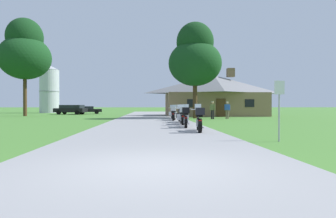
{
  "coord_description": "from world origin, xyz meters",
  "views": [
    {
      "loc": [
        -0.06,
        -5.9,
        1.26
      ],
      "look_at": [
        1.43,
        18.47,
        1.01
      ],
      "focal_mm": 32.16,
      "sensor_mm": 36.0,
      "label": 1
    }
  ],
  "objects_px": {
    "motorcycle_white_second_in_row": "(186,117)",
    "motorcycle_blue_third_in_row": "(182,116)",
    "motorcycle_green_farthest_in_row": "(173,113)",
    "motorcycle_green_fifth_in_row": "(174,114)",
    "parked_black_suv_far_left": "(71,109)",
    "metal_signpost_roadside": "(279,103)",
    "bystander_blue_shirt_near_lodge": "(227,109)",
    "metal_silo_distant": "(49,89)",
    "tree_by_lodge_front": "(195,57)",
    "bystander_olive_shirt_beside_signpost": "(213,109)",
    "motorcycle_white_nearest_to_camera": "(199,120)",
    "motorcycle_black_fourth_in_row": "(181,115)",
    "parked_black_sedan_far_left": "(88,110)",
    "tree_left_far": "(25,52)"
  },
  "relations": [
    {
      "from": "metal_signpost_roadside",
      "to": "tree_left_far",
      "type": "relative_size",
      "value": 0.18
    },
    {
      "from": "tree_by_lodge_front",
      "to": "motorcycle_white_second_in_row",
      "type": "bearing_deg",
      "value": -100.74
    },
    {
      "from": "motorcycle_white_second_in_row",
      "to": "metal_silo_distant",
      "type": "bearing_deg",
      "value": 124.52
    },
    {
      "from": "motorcycle_black_fourth_in_row",
      "to": "metal_signpost_roadside",
      "type": "distance_m",
      "value": 11.67
    },
    {
      "from": "tree_left_far",
      "to": "motorcycle_black_fourth_in_row",
      "type": "bearing_deg",
      "value": -42.96
    },
    {
      "from": "motorcycle_black_fourth_in_row",
      "to": "tree_left_far",
      "type": "bearing_deg",
      "value": 136.21
    },
    {
      "from": "bystander_blue_shirt_near_lodge",
      "to": "metal_silo_distant",
      "type": "distance_m",
      "value": 36.91
    },
    {
      "from": "motorcycle_green_fifth_in_row",
      "to": "parked_black_suv_far_left",
      "type": "relative_size",
      "value": 0.42
    },
    {
      "from": "motorcycle_white_second_in_row",
      "to": "motorcycle_green_farthest_in_row",
      "type": "xyz_separation_m",
      "value": [
        0.05,
        10.47,
        -0.01
      ]
    },
    {
      "from": "motorcycle_green_farthest_in_row",
      "to": "tree_by_lodge_front",
      "type": "relative_size",
      "value": 0.21
    },
    {
      "from": "motorcycle_green_farthest_in_row",
      "to": "parked_black_sedan_far_left",
      "type": "distance_m",
      "value": 23.56
    },
    {
      "from": "motorcycle_white_second_in_row",
      "to": "motorcycle_blue_third_in_row",
      "type": "distance_m",
      "value": 2.43
    },
    {
      "from": "motorcycle_green_fifth_in_row",
      "to": "metal_silo_distant",
      "type": "xyz_separation_m",
      "value": [
        -20.03,
        30.56,
        3.68
      ]
    },
    {
      "from": "tree_left_far",
      "to": "motorcycle_green_farthest_in_row",
      "type": "bearing_deg",
      "value": -32.06
    },
    {
      "from": "motorcycle_green_farthest_in_row",
      "to": "metal_signpost_roadside",
      "type": "distance_m",
      "value": 17.11
    },
    {
      "from": "parked_black_suv_far_left",
      "to": "metal_signpost_roadside",
      "type": "bearing_deg",
      "value": -141.79
    },
    {
      "from": "motorcycle_green_farthest_in_row",
      "to": "metal_silo_distant",
      "type": "bearing_deg",
      "value": 125.82
    },
    {
      "from": "motorcycle_green_fifth_in_row",
      "to": "bystander_olive_shirt_beside_signpost",
      "type": "bearing_deg",
      "value": 49.82
    },
    {
      "from": "motorcycle_blue_third_in_row",
      "to": "metal_silo_distant",
      "type": "distance_m",
      "value": 41.53
    },
    {
      "from": "motorcycle_green_fifth_in_row",
      "to": "bystander_olive_shirt_beside_signpost",
      "type": "height_order",
      "value": "bystander_olive_shirt_beside_signpost"
    },
    {
      "from": "motorcycle_blue_third_in_row",
      "to": "motorcycle_green_fifth_in_row",
      "type": "distance_m",
      "value": 5.59
    },
    {
      "from": "motorcycle_white_second_in_row",
      "to": "metal_signpost_roadside",
      "type": "bearing_deg",
      "value": -61.69
    },
    {
      "from": "bystander_blue_shirt_near_lodge",
      "to": "tree_left_far",
      "type": "xyz_separation_m",
      "value": [
        -22.95,
        9.21,
        7.0
      ]
    },
    {
      "from": "bystander_olive_shirt_beside_signpost",
      "to": "parked_black_suv_far_left",
      "type": "bearing_deg",
      "value": -0.52
    },
    {
      "from": "motorcycle_black_fourth_in_row",
      "to": "parked_black_suv_far_left",
      "type": "relative_size",
      "value": 0.42
    },
    {
      "from": "parked_black_sedan_far_left",
      "to": "motorcycle_green_fifth_in_row",
      "type": "bearing_deg",
      "value": -163.61
    },
    {
      "from": "motorcycle_white_nearest_to_camera",
      "to": "bystander_blue_shirt_near_lodge",
      "type": "height_order",
      "value": "bystander_blue_shirt_near_lodge"
    },
    {
      "from": "bystander_olive_shirt_beside_signpost",
      "to": "motorcycle_black_fourth_in_row",
      "type": "bearing_deg",
      "value": 103.53
    },
    {
      "from": "bystander_olive_shirt_beside_signpost",
      "to": "tree_by_lodge_front",
      "type": "height_order",
      "value": "tree_by_lodge_front"
    },
    {
      "from": "motorcycle_white_second_in_row",
      "to": "motorcycle_blue_third_in_row",
      "type": "bearing_deg",
      "value": 95.59
    },
    {
      "from": "bystander_blue_shirt_near_lodge",
      "to": "parked_black_sedan_far_left",
      "type": "distance_m",
      "value": 25.43
    },
    {
      "from": "motorcycle_blue_third_in_row",
      "to": "motorcycle_green_farthest_in_row",
      "type": "height_order",
      "value": "same"
    },
    {
      "from": "bystander_olive_shirt_beside_signpost",
      "to": "parked_black_sedan_far_left",
      "type": "relative_size",
      "value": 0.38
    },
    {
      "from": "bystander_blue_shirt_near_lodge",
      "to": "metal_silo_distant",
      "type": "xyz_separation_m",
      "value": [
        -25.59,
        26.39,
        3.35
      ]
    },
    {
      "from": "metal_silo_distant",
      "to": "motorcycle_green_farthest_in_row",
      "type": "bearing_deg",
      "value": -54.44
    },
    {
      "from": "bystander_olive_shirt_beside_signpost",
      "to": "parked_black_sedan_far_left",
      "type": "distance_m",
      "value": 24.95
    },
    {
      "from": "motorcycle_blue_third_in_row",
      "to": "motorcycle_green_fifth_in_row",
      "type": "relative_size",
      "value": 1.0
    },
    {
      "from": "motorcycle_white_nearest_to_camera",
      "to": "motorcycle_black_fourth_in_row",
      "type": "relative_size",
      "value": 1.0
    },
    {
      "from": "motorcycle_green_farthest_in_row",
      "to": "motorcycle_blue_third_in_row",
      "type": "bearing_deg",
      "value": -89.66
    },
    {
      "from": "motorcycle_white_second_in_row",
      "to": "motorcycle_green_farthest_in_row",
      "type": "height_order",
      "value": "same"
    },
    {
      "from": "motorcycle_white_nearest_to_camera",
      "to": "metal_signpost_roadside",
      "type": "bearing_deg",
      "value": -52.44
    },
    {
      "from": "bystander_blue_shirt_near_lodge",
      "to": "metal_signpost_roadside",
      "type": "relative_size",
      "value": 0.79
    },
    {
      "from": "motorcycle_blue_third_in_row",
      "to": "bystander_blue_shirt_near_lodge",
      "type": "distance_m",
      "value": 11.2
    },
    {
      "from": "metal_silo_distant",
      "to": "parked_black_suv_far_left",
      "type": "distance_m",
      "value": 12.72
    },
    {
      "from": "parked_black_sedan_far_left",
      "to": "tree_left_far",
      "type": "bearing_deg",
      "value": 138.28
    },
    {
      "from": "motorcycle_white_second_in_row",
      "to": "bystander_blue_shirt_near_lodge",
      "type": "xyz_separation_m",
      "value": [
        5.54,
        12.2,
        0.33
      ]
    },
    {
      "from": "metal_signpost_roadside",
      "to": "parked_black_suv_far_left",
      "type": "xyz_separation_m",
      "value": [
        -16.08,
        34.66,
        -0.57
      ]
    },
    {
      "from": "bystander_olive_shirt_beside_signpost",
      "to": "parked_black_suv_far_left",
      "type": "distance_m",
      "value": 24.24
    },
    {
      "from": "tree_by_lodge_front",
      "to": "parked_black_sedan_far_left",
      "type": "relative_size",
      "value": 2.18
    },
    {
      "from": "tree_left_far",
      "to": "metal_silo_distant",
      "type": "xyz_separation_m",
      "value": [
        -2.64,
        17.18,
        -3.65
      ]
    }
  ]
}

